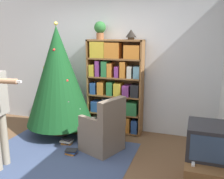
% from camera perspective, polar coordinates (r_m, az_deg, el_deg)
% --- Properties ---
extents(ground_plane, '(14.00, 14.00, 0.00)m').
position_cam_1_polar(ground_plane, '(3.78, -10.74, -17.98)').
color(ground_plane, brown).
extents(wall_back, '(8.00, 0.10, 2.60)m').
position_cam_1_polar(wall_back, '(5.00, -0.74, 5.72)').
color(wall_back, silver).
rests_on(wall_back, ground_plane).
extents(area_rug, '(2.33, 1.84, 0.01)m').
position_cam_1_polar(area_rug, '(4.17, -12.74, -14.89)').
color(area_rug, '#3D4C70').
rests_on(area_rug, ground_plane).
extents(bookshelf, '(1.07, 0.30, 1.80)m').
position_cam_1_polar(bookshelf, '(4.79, 0.68, 0.52)').
color(bookshelf, brown).
rests_on(bookshelf, ground_plane).
extents(tv_stand, '(0.46, 0.90, 0.48)m').
position_cam_1_polar(tv_stand, '(3.42, 20.27, -17.48)').
color(tv_stand, brown).
rests_on(tv_stand, ground_plane).
extents(television, '(0.46, 0.51, 0.39)m').
position_cam_1_polar(television, '(3.23, 20.88, -10.77)').
color(television, '#28282D').
rests_on(television, tv_stand).
extents(game_remote, '(0.04, 0.12, 0.02)m').
position_cam_1_polar(game_remote, '(3.06, 18.07, -15.70)').
color(game_remote, white).
rests_on(game_remote, tv_stand).
extents(christmas_tree, '(1.25, 1.25, 2.12)m').
position_cam_1_polar(christmas_tree, '(4.76, -12.17, 3.00)').
color(christmas_tree, '#4C3323').
rests_on(christmas_tree, ground_plane).
extents(armchair, '(0.74, 0.73, 0.92)m').
position_cam_1_polar(armchair, '(4.16, -1.95, -9.77)').
color(armchair, '#7A6B5B').
rests_on(armchair, ground_plane).
extents(potted_plant, '(0.22, 0.22, 0.33)m').
position_cam_1_polar(potted_plant, '(4.79, -2.75, 13.66)').
color(potted_plant, '#935B38').
rests_on(potted_plant, bookshelf).
extents(table_lamp, '(0.20, 0.20, 0.18)m').
position_cam_1_polar(table_lamp, '(4.60, 4.38, 12.56)').
color(table_lamp, '#473828').
rests_on(table_lamp, bookshelf).
extents(book_pile_near_tree, '(0.21, 0.17, 0.10)m').
position_cam_1_polar(book_pile_near_tree, '(4.57, -10.29, -11.53)').
color(book_pile_near_tree, orange).
rests_on(book_pile_near_tree, ground_plane).
extents(book_pile_by_chair, '(0.21, 0.17, 0.08)m').
position_cam_1_polar(book_pile_by_chair, '(4.22, -9.29, -13.87)').
color(book_pile_by_chair, orange).
rests_on(book_pile_by_chair, ground_plane).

